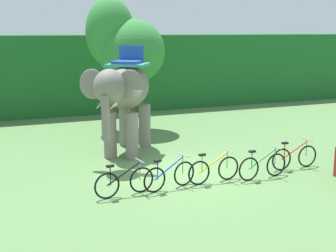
{
  "coord_description": "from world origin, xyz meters",
  "views": [
    {
      "loc": [
        -5.58,
        -12.48,
        4.31
      ],
      "look_at": [
        -0.13,
        1.0,
        1.3
      ],
      "focal_mm": 49.51,
      "sensor_mm": 36.0,
      "label": 1
    }
  ],
  "objects_px": {
    "elephant": "(125,92)",
    "tree_center_left": "(110,34)",
    "tree_center_right": "(132,52)",
    "bike_green": "(263,166)",
    "bike_yellow": "(214,170)",
    "bike_black": "(124,182)",
    "bike_red": "(294,157)",
    "bike_blue": "(170,176)"
  },
  "relations": [
    {
      "from": "elephant",
      "to": "tree_center_left",
      "type": "bearing_deg",
      "value": 81.36
    },
    {
      "from": "tree_center_right",
      "to": "bike_green",
      "type": "distance_m",
      "value": 8.59
    },
    {
      "from": "tree_center_right",
      "to": "bike_green",
      "type": "relative_size",
      "value": 2.81
    },
    {
      "from": "elephant",
      "to": "bike_yellow",
      "type": "relative_size",
      "value": 2.35
    },
    {
      "from": "tree_center_right",
      "to": "tree_center_left",
      "type": "bearing_deg",
      "value": 157.41
    },
    {
      "from": "tree_center_right",
      "to": "elephant",
      "type": "relative_size",
      "value": 1.2
    },
    {
      "from": "elephant",
      "to": "bike_green",
      "type": "height_order",
      "value": "elephant"
    },
    {
      "from": "tree_center_right",
      "to": "bike_black",
      "type": "relative_size",
      "value": 2.82
    },
    {
      "from": "bike_red",
      "to": "tree_center_left",
      "type": "bearing_deg",
      "value": 116.14
    },
    {
      "from": "tree_center_left",
      "to": "bike_yellow",
      "type": "height_order",
      "value": "tree_center_left"
    },
    {
      "from": "bike_yellow",
      "to": "bike_black",
      "type": "bearing_deg",
      "value": -178.16
    },
    {
      "from": "tree_center_left",
      "to": "bike_black",
      "type": "bearing_deg",
      "value": -103.09
    },
    {
      "from": "bike_black",
      "to": "bike_green",
      "type": "xyz_separation_m",
      "value": [
        4.2,
        -0.13,
        0.0
      ]
    },
    {
      "from": "bike_green",
      "to": "tree_center_left",
      "type": "bearing_deg",
      "value": 105.7
    },
    {
      "from": "bike_blue",
      "to": "bike_red",
      "type": "bearing_deg",
      "value": 3.96
    },
    {
      "from": "bike_black",
      "to": "bike_green",
      "type": "bearing_deg",
      "value": -1.82
    },
    {
      "from": "elephant",
      "to": "bike_black",
      "type": "bearing_deg",
      "value": -107.4
    },
    {
      "from": "tree_center_left",
      "to": "bike_green",
      "type": "height_order",
      "value": "tree_center_left"
    },
    {
      "from": "bike_black",
      "to": "tree_center_left",
      "type": "bearing_deg",
      "value": 76.91
    },
    {
      "from": "elephant",
      "to": "bike_red",
      "type": "xyz_separation_m",
      "value": [
        4.43,
        -3.71,
        -1.82
      ]
    },
    {
      "from": "tree_center_right",
      "to": "bike_blue",
      "type": "bearing_deg",
      "value": -100.32
    },
    {
      "from": "bike_red",
      "to": "bike_black",
      "type": "bearing_deg",
      "value": -176.61
    },
    {
      "from": "bike_yellow",
      "to": "bike_green",
      "type": "height_order",
      "value": "same"
    },
    {
      "from": "tree_center_left",
      "to": "bike_red",
      "type": "xyz_separation_m",
      "value": [
        3.81,
        -7.77,
        -3.77
      ]
    },
    {
      "from": "tree_center_left",
      "to": "tree_center_right",
      "type": "height_order",
      "value": "tree_center_left"
    },
    {
      "from": "bike_green",
      "to": "bike_red",
      "type": "relative_size",
      "value": 1.0
    },
    {
      "from": "elephant",
      "to": "bike_black",
      "type": "height_order",
      "value": "elephant"
    },
    {
      "from": "bike_yellow",
      "to": "elephant",
      "type": "bearing_deg",
      "value": 109.89
    },
    {
      "from": "tree_center_right",
      "to": "bike_blue",
      "type": "height_order",
      "value": "tree_center_right"
    },
    {
      "from": "elephant",
      "to": "bike_black",
      "type": "xyz_separation_m",
      "value": [
        -1.27,
        -4.05,
        -1.82
      ]
    },
    {
      "from": "bike_green",
      "to": "bike_blue",
      "type": "bearing_deg",
      "value": 176.71
    },
    {
      "from": "elephant",
      "to": "bike_blue",
      "type": "height_order",
      "value": "elephant"
    },
    {
      "from": "tree_center_left",
      "to": "bike_red",
      "type": "relative_size",
      "value": 3.32
    },
    {
      "from": "bike_green",
      "to": "tree_center_right",
      "type": "bearing_deg",
      "value": 100.7
    },
    {
      "from": "tree_center_right",
      "to": "bike_red",
      "type": "bearing_deg",
      "value": -68.09
    },
    {
      "from": "bike_yellow",
      "to": "bike_red",
      "type": "height_order",
      "value": "same"
    },
    {
      "from": "bike_blue",
      "to": "bike_yellow",
      "type": "distance_m",
      "value": 1.4
    },
    {
      "from": "tree_center_left",
      "to": "tree_center_right",
      "type": "xyz_separation_m",
      "value": [
        0.83,
        -0.34,
        -0.74
      ]
    },
    {
      "from": "bike_red",
      "to": "bike_yellow",
      "type": "bearing_deg",
      "value": -175.22
    },
    {
      "from": "bike_green",
      "to": "bike_red",
      "type": "bearing_deg",
      "value": 17.49
    },
    {
      "from": "bike_yellow",
      "to": "tree_center_right",
      "type": "bearing_deg",
      "value": 89.92
    },
    {
      "from": "bike_black",
      "to": "bike_yellow",
      "type": "xyz_separation_m",
      "value": [
        2.7,
        0.09,
        0.0
      ]
    }
  ]
}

